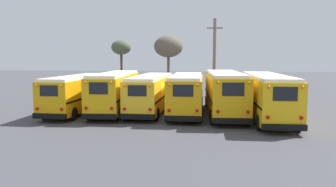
# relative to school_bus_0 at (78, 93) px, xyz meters

# --- Properties ---
(ground_plane) EXTENTS (160.00, 160.00, 0.00)m
(ground_plane) POSITION_rel_school_bus_0_xyz_m (7.36, -0.04, -1.63)
(ground_plane) COLOR #424247
(school_bus_0) EXTENTS (2.75, 9.52, 2.99)m
(school_bus_0) POSITION_rel_school_bus_0_xyz_m (0.00, 0.00, 0.00)
(school_bus_0) COLOR #E5A00C
(school_bus_0) RESTS_ON ground
(school_bus_1) EXTENTS (2.89, 10.32, 3.23)m
(school_bus_1) POSITION_rel_school_bus_0_xyz_m (2.94, 0.60, 0.12)
(school_bus_1) COLOR #EAAA0F
(school_bus_1) RESTS_ON ground
(school_bus_2) EXTENTS (2.66, 10.12, 3.02)m
(school_bus_2) POSITION_rel_school_bus_0_xyz_m (5.88, 0.84, 0.01)
(school_bus_2) COLOR yellow
(school_bus_2) RESTS_ON ground
(school_bus_3) EXTENTS (2.59, 9.41, 3.11)m
(school_bus_3) POSITION_rel_school_bus_0_xyz_m (8.83, 0.16, 0.06)
(school_bus_3) COLOR #E5A00C
(school_bus_3) RESTS_ON ground
(school_bus_4) EXTENTS (2.99, 10.74, 3.34)m
(school_bus_4) POSITION_rel_school_bus_0_xyz_m (11.77, 0.25, 0.18)
(school_bus_4) COLOR #EAAA0F
(school_bus_4) RESTS_ON ground
(school_bus_5) EXTENTS (2.64, 10.93, 3.23)m
(school_bus_5) POSITION_rel_school_bus_0_xyz_m (14.71, -1.19, 0.13)
(school_bus_5) COLOR yellow
(school_bus_5) RESTS_ON ground
(utility_pole) EXTENTS (1.80, 0.35, 8.81)m
(utility_pole) POSITION_rel_school_bus_0_xyz_m (11.28, 12.31, 2.88)
(utility_pole) COLOR #75604C
(utility_pole) RESTS_ON ground
(bare_tree_0) EXTENTS (3.59, 3.59, 7.16)m
(bare_tree_0) POSITION_rel_school_bus_0_xyz_m (5.70, 15.15, 4.14)
(bare_tree_0) COLOR brown
(bare_tree_0) RESTS_ON ground
(bare_tree_1) EXTENTS (2.59, 2.59, 6.76)m
(bare_tree_1) POSITION_rel_school_bus_0_xyz_m (-0.80, 17.15, 4.04)
(bare_tree_1) COLOR #473323
(bare_tree_1) RESTS_ON ground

